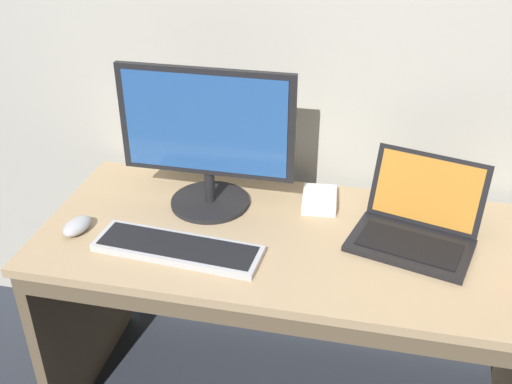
# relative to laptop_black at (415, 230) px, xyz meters

# --- Properties ---
(desk) EXTENTS (1.56, 0.68, 0.75)m
(desk) POSITION_rel_laptop_black_xyz_m (-0.35, -0.06, -0.25)
(desk) COLOR tan
(desk) RESTS_ON ground
(laptop_black) EXTENTS (0.41, 0.37, 0.23)m
(laptop_black) POSITION_rel_laptop_black_xyz_m (0.00, 0.00, 0.00)
(laptop_black) COLOR black
(laptop_black) RESTS_ON desk
(external_monitor) EXTENTS (0.55, 0.26, 0.47)m
(external_monitor) POSITION_rel_laptop_black_xyz_m (-0.65, 0.07, 0.20)
(external_monitor) COLOR black
(external_monitor) RESTS_ON desk
(wired_keyboard) EXTENTS (0.50, 0.18, 0.02)m
(wired_keyboard) POSITION_rel_laptop_black_xyz_m (-0.67, -0.20, -0.03)
(wired_keyboard) COLOR #BCBCC1
(wired_keyboard) RESTS_ON desk
(computer_mouse) EXTENTS (0.08, 0.12, 0.04)m
(computer_mouse) POSITION_rel_laptop_black_xyz_m (-1.01, -0.17, -0.02)
(computer_mouse) COLOR #B7B7BC
(computer_mouse) RESTS_ON desk
(external_drive_box) EXTENTS (0.12, 0.16, 0.04)m
(external_drive_box) POSITION_rel_laptop_black_xyz_m (-0.30, 0.15, -0.02)
(external_drive_box) COLOR silver
(external_drive_box) RESTS_ON desk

